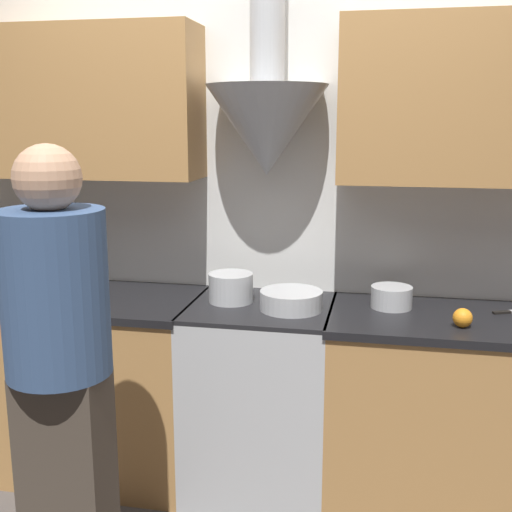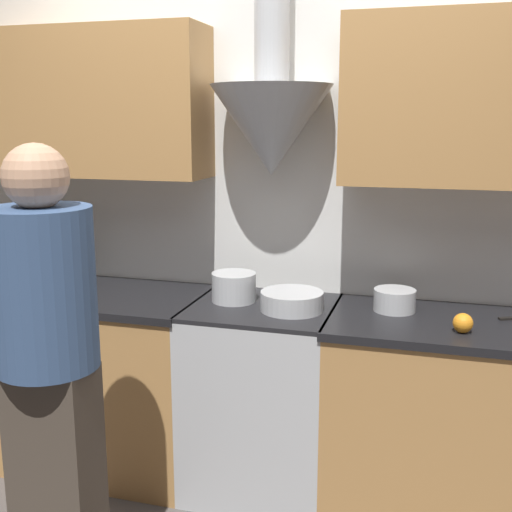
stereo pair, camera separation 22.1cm
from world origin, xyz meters
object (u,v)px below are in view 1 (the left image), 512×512
(mixing_bowl, at_px, (291,300))
(orange_fruit, at_px, (463,318))
(stock_pot, at_px, (231,288))
(wine_bottle_5, at_px, (45,264))
(person_foreground_left, at_px, (60,369))
(wine_bottle_3, at_px, (10,264))
(saucepan, at_px, (391,297))
(stove_range, at_px, (260,397))
(wine_bottle_4, at_px, (24,263))

(mixing_bowl, distance_m, orange_fruit, 0.72)
(stock_pot, bearing_deg, wine_bottle_5, 179.46)
(wine_bottle_5, height_order, stock_pot, wine_bottle_5)
(wine_bottle_5, xyz_separation_m, person_foreground_left, (0.59, -0.96, -0.12))
(wine_bottle_5, xyz_separation_m, orange_fruit, (1.95, -0.19, -0.10))
(wine_bottle_3, relative_size, saucepan, 1.83)
(wine_bottle_3, distance_m, saucepan, 1.85)
(mixing_bowl, relative_size, saucepan, 1.52)
(stove_range, xyz_separation_m, wine_bottle_4, (-1.18, 0.02, 0.59))
(mixing_bowl, height_order, orange_fruit, mixing_bowl)
(stove_range, relative_size, stock_pot, 4.38)
(saucepan, bearing_deg, stock_pot, -176.10)
(wine_bottle_4, distance_m, person_foreground_left, 1.17)
(orange_fruit, relative_size, person_foreground_left, 0.05)
(stove_range, distance_m, wine_bottle_3, 1.39)
(wine_bottle_3, xyz_separation_m, person_foreground_left, (0.76, -0.95, -0.11))
(stove_range, height_order, person_foreground_left, person_foreground_left)
(mixing_bowl, bearing_deg, person_foreground_left, -126.19)
(wine_bottle_3, bearing_deg, wine_bottle_4, -5.46)
(orange_fruit, bearing_deg, stock_pot, 169.96)
(stock_pot, relative_size, mixing_bowl, 0.74)
(stove_range, height_order, saucepan, saucepan)
(orange_fruit, xyz_separation_m, saucepan, (-0.28, 0.23, 0.01))
(stock_pot, bearing_deg, wine_bottle_3, -179.86)
(stove_range, height_order, orange_fruit, orange_fruit)
(wine_bottle_5, bearing_deg, wine_bottle_4, -168.80)
(saucepan, bearing_deg, stove_range, -171.80)
(wine_bottle_3, relative_size, person_foreground_left, 0.20)
(wine_bottle_5, bearing_deg, saucepan, 1.40)
(wine_bottle_4, bearing_deg, orange_fruit, -4.70)
(wine_bottle_5, xyz_separation_m, stock_pot, (0.94, -0.01, -0.07))
(wine_bottle_4, relative_size, wine_bottle_5, 1.08)
(wine_bottle_5, height_order, orange_fruit, wine_bottle_5)
(stock_pot, distance_m, person_foreground_left, 1.01)
(wine_bottle_4, distance_m, stock_pot, 1.04)
(wine_bottle_4, distance_m, mixing_bowl, 1.33)
(wine_bottle_5, height_order, person_foreground_left, person_foreground_left)
(wine_bottle_3, bearing_deg, stock_pot, 0.14)
(wine_bottle_4, relative_size, person_foreground_left, 0.21)
(orange_fruit, height_order, saucepan, saucepan)
(wine_bottle_3, bearing_deg, person_foreground_left, -51.08)
(wine_bottle_4, height_order, saucepan, wine_bottle_4)
(stove_range, height_order, mixing_bowl, mixing_bowl)
(stove_range, bearing_deg, orange_fruit, -9.50)
(wine_bottle_4, relative_size, saucepan, 1.93)
(stove_range, bearing_deg, saucepan, 8.20)
(stove_range, distance_m, mixing_bowl, 0.51)
(wine_bottle_4, xyz_separation_m, person_foreground_left, (0.68, -0.94, -0.13))
(saucepan, relative_size, person_foreground_left, 0.11)
(wine_bottle_5, relative_size, stock_pot, 1.59)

